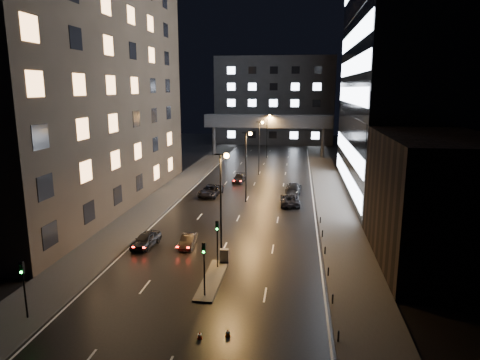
% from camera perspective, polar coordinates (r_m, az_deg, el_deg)
% --- Properties ---
extents(ground, '(160.00, 160.00, 0.00)m').
position_cam_1_polar(ground, '(73.55, 1.93, -0.53)').
color(ground, black).
rests_on(ground, ground).
extents(sidewalk_left, '(5.00, 110.00, 0.15)m').
position_cam_1_polar(sidewalk_left, '(71.11, -8.56, -1.04)').
color(sidewalk_left, '#383533').
rests_on(sidewalk_left, ground).
extents(sidewalk_right, '(5.00, 110.00, 0.15)m').
position_cam_1_polar(sidewalk_right, '(68.51, 11.96, -1.68)').
color(sidewalk_right, '#383533').
rests_on(sidewalk_right, ground).
extents(building_left, '(15.00, 48.00, 40.00)m').
position_cam_1_polar(building_left, '(63.00, -21.16, 14.88)').
color(building_left, '#2D2319').
rests_on(building_left, ground).
extents(building_right_low, '(10.00, 18.00, 12.00)m').
position_cam_1_polar(building_right_low, '(43.55, 24.57, -2.45)').
color(building_right_low, black).
rests_on(building_right_low, ground).
extents(building_right_glass, '(20.00, 36.00, 45.00)m').
position_cam_1_polar(building_right_glass, '(69.97, 23.45, 16.41)').
color(building_right_glass, black).
rests_on(building_right_glass, ground).
extents(building_far, '(34.00, 14.00, 25.00)m').
position_cam_1_polar(building_far, '(129.64, 4.66, 10.51)').
color(building_far, '#333335').
rests_on(building_far, ground).
extents(skybridge, '(30.00, 3.00, 10.00)m').
position_cam_1_polar(skybridge, '(101.95, 3.72, 7.75)').
color(skybridge, '#333335').
rests_on(skybridge, ground).
extents(median_island, '(1.60, 8.00, 0.15)m').
position_cam_1_polar(median_island, '(37.71, -3.71, -13.10)').
color(median_island, '#383533').
rests_on(median_island, ground).
extents(traffic_signal_near, '(0.28, 0.34, 4.40)m').
position_cam_1_polar(traffic_signal_near, '(38.82, -3.04, -7.52)').
color(traffic_signal_near, black).
rests_on(traffic_signal_near, median_island).
extents(traffic_signal_far, '(0.28, 0.34, 4.40)m').
position_cam_1_polar(traffic_signal_far, '(33.80, -4.81, -10.62)').
color(traffic_signal_far, black).
rests_on(traffic_signal_far, median_island).
extents(traffic_signal_corner, '(0.28, 0.34, 4.40)m').
position_cam_1_polar(traffic_signal_corner, '(34.22, -26.91, -11.94)').
color(traffic_signal_corner, black).
rests_on(traffic_signal_corner, ground).
extents(bollard_row, '(0.12, 25.12, 0.90)m').
position_cam_1_polar(bollard_row, '(41.12, 11.47, -10.54)').
color(bollard_row, black).
rests_on(bollard_row, ground).
extents(streetlight_near, '(1.45, 0.50, 10.15)m').
position_cam_1_polar(streetlight_near, '(41.17, -2.37, -1.41)').
color(streetlight_near, black).
rests_on(streetlight_near, ground).
extents(streetlight_mid_a, '(1.45, 0.50, 10.15)m').
position_cam_1_polar(streetlight_mid_a, '(60.59, 0.96, 3.00)').
color(streetlight_mid_a, black).
rests_on(streetlight_mid_a, ground).
extents(streetlight_mid_b, '(1.45, 0.50, 10.15)m').
position_cam_1_polar(streetlight_mid_b, '(80.29, 2.67, 5.25)').
color(streetlight_mid_b, black).
rests_on(streetlight_mid_b, ground).
extents(streetlight_far, '(1.45, 0.50, 10.15)m').
position_cam_1_polar(streetlight_far, '(100.11, 3.71, 6.61)').
color(streetlight_far, black).
rests_on(streetlight_far, ground).
extents(car_away_a, '(2.39, 4.67, 1.52)m').
position_cam_1_polar(car_away_a, '(45.81, -12.43, -7.77)').
color(car_away_a, black).
rests_on(car_away_a, ground).
extents(car_away_b, '(1.59, 3.94, 1.27)m').
position_cam_1_polar(car_away_b, '(45.13, -6.94, -8.04)').
color(car_away_b, black).
rests_on(car_away_b, ground).
extents(car_away_c, '(3.37, 6.17, 1.64)m').
position_cam_1_polar(car_away_c, '(65.32, -3.96, -1.44)').
color(car_away_c, black).
rests_on(car_away_c, ground).
extents(car_away_d, '(1.94, 4.69, 1.36)m').
position_cam_1_polar(car_away_d, '(74.53, -0.13, 0.18)').
color(car_away_d, black).
rests_on(car_away_d, ground).
extents(car_toward_a, '(2.95, 5.84, 1.58)m').
position_cam_1_polar(car_toward_a, '(60.69, 6.69, -2.58)').
color(car_toward_a, black).
rests_on(car_toward_a, ground).
extents(car_toward_b, '(2.64, 5.78, 1.64)m').
position_cam_1_polar(car_toward_b, '(67.62, 7.15, -1.04)').
color(car_toward_b, black).
rests_on(car_toward_b, ground).
extents(utility_cabinet, '(0.84, 0.58, 1.27)m').
position_cam_1_polar(utility_cabinet, '(40.68, -2.12, -10.04)').
color(utility_cabinet, '#515153').
rests_on(utility_cabinet, median_island).
extents(cone_a, '(0.45, 0.45, 0.50)m').
position_cam_1_polar(cone_a, '(30.01, -5.39, -19.90)').
color(cone_a, red).
rests_on(cone_a, ground).
extents(cone_b, '(0.48, 0.48, 0.52)m').
position_cam_1_polar(cone_b, '(30.14, -1.63, -19.67)').
color(cone_b, orange).
rests_on(cone_b, ground).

